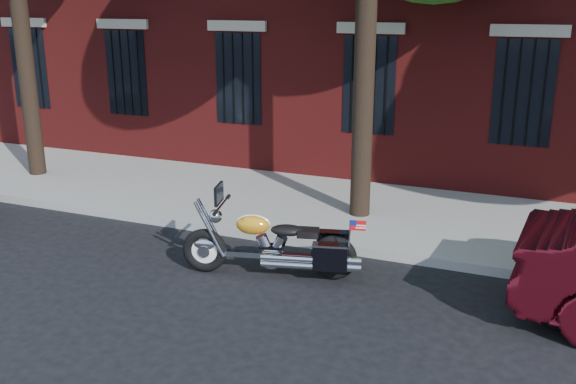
% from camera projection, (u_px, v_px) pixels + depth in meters
% --- Properties ---
extents(ground, '(120.00, 120.00, 0.00)m').
position_uv_depth(ground, '(270.00, 278.00, 9.33)').
color(ground, black).
rests_on(ground, ground).
extents(curb, '(40.00, 0.16, 0.15)m').
position_uv_depth(curb, '(304.00, 242.00, 10.53)').
color(curb, gray).
rests_on(curb, ground).
extents(sidewalk, '(40.00, 3.60, 0.15)m').
position_uv_depth(sidewalk, '(339.00, 209.00, 12.19)').
color(sidewalk, gray).
rests_on(sidewalk, ground).
extents(motorcycle, '(2.71, 1.16, 1.36)m').
position_uv_depth(motorcycle, '(277.00, 247.00, 9.27)').
color(motorcycle, black).
rests_on(motorcycle, ground).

